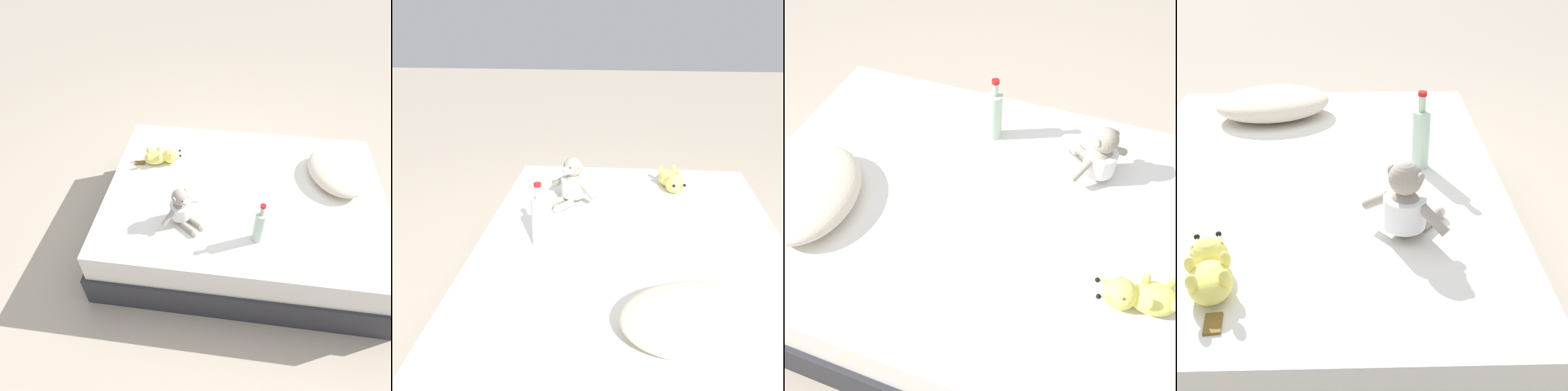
# 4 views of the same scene
# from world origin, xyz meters

# --- Properties ---
(ground_plane) EXTENTS (16.00, 16.00, 0.00)m
(ground_plane) POSITION_xyz_m (0.00, 0.00, 0.00)
(ground_plane) COLOR #B7A893
(bed) EXTENTS (1.33, 1.82, 0.45)m
(bed) POSITION_xyz_m (0.00, 0.00, 0.22)
(bed) COLOR #2D2D33
(bed) RESTS_ON ground_plane
(pillow) EXTENTS (0.55, 0.45, 0.12)m
(pillow) POSITION_xyz_m (-0.20, 0.58, 0.51)
(pillow) COLOR beige
(pillow) RESTS_ON bed
(plush_monkey) EXTENTS (0.26, 0.25, 0.24)m
(plush_monkey) POSITION_xyz_m (0.30, -0.37, 0.55)
(plush_monkey) COLOR #9E9384
(plush_monkey) RESTS_ON bed
(plush_yellow_creature) EXTENTS (0.15, 0.33, 0.10)m
(plush_yellow_creature) POSITION_xyz_m (-0.21, -0.59, 0.50)
(plush_yellow_creature) COLOR #EAE066
(plush_yellow_creature) RESTS_ON bed
(glass_bottle) EXTENTS (0.06, 0.06, 0.28)m
(glass_bottle) POSITION_xyz_m (0.38, 0.07, 0.56)
(glass_bottle) COLOR #B2D1B7
(glass_bottle) RESTS_ON bed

